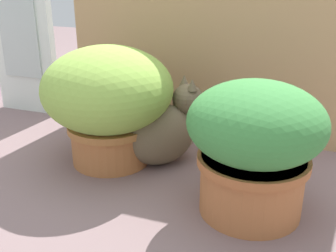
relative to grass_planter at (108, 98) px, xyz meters
name	(u,v)px	position (x,y,z in m)	size (l,w,h in m)	color
ground_plane	(139,189)	(0.18, -0.15, -0.24)	(6.00, 6.00, 0.00)	slate
cardboard_backdrop	(207,39)	(0.25, 0.37, 0.16)	(1.16, 0.03, 0.79)	tan
window_panel_white	(22,31)	(-0.63, 0.36, 0.14)	(0.32, 0.05, 0.76)	white
grass_planter	(108,98)	(0.00, 0.00, 0.00)	(0.45, 0.45, 0.42)	#B46D3B
leafy_planter	(255,143)	(0.53, -0.15, -0.02)	(0.38, 0.38, 0.39)	#B2693B
cat	(164,131)	(0.18, 0.05, -0.12)	(0.35, 0.31, 0.32)	brown
mushroom_ornament_red	(89,140)	(-0.04, -0.08, -0.13)	(0.09, 0.09, 0.14)	silver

